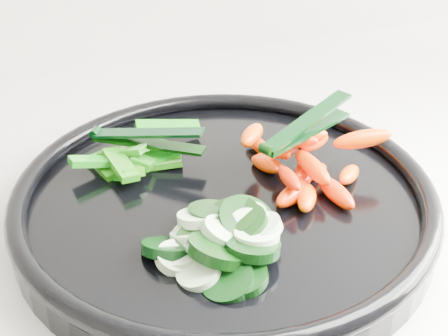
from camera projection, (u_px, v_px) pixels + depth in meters
name	position (u px, v px, depth m)	size (l,w,h in m)	color
veggie_tray	(224.00, 201.00, 0.56)	(0.40, 0.40, 0.04)	black
cucumber_pile	(221.00, 240.00, 0.49)	(0.12, 0.13, 0.04)	black
carrot_pile	(303.00, 159.00, 0.57)	(0.14, 0.15, 0.05)	red
pepper_pile	(137.00, 156.00, 0.60)	(0.14, 0.09, 0.04)	#0A690A
tong_carrot	(305.00, 128.00, 0.56)	(0.11, 0.06, 0.02)	black
tong_pepper	(145.00, 138.00, 0.59)	(0.10, 0.08, 0.02)	black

